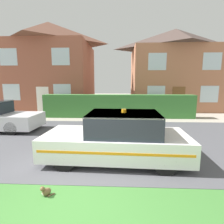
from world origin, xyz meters
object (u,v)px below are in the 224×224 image
object	(u,v)px
police_car	(118,138)
house_left	(50,66)
wheelie_bin	(58,108)
house_right	(174,69)
cat	(46,191)

from	to	relation	value
police_car	house_left	size ratio (longest dim) A/B	0.55
house_left	wheelie_bin	distance (m)	5.96
house_right	wheelie_bin	distance (m)	10.87
cat	police_car	bearing A→B (deg)	-173.64
police_car	cat	distance (m)	2.44
cat	wheelie_bin	xyz separation A→B (m)	(-3.00, 9.13, 0.51)
house_left	house_right	bearing A→B (deg)	-0.10
house_left	house_right	xyz separation A→B (m)	(11.61, -0.02, -0.39)
house_left	wheelie_bin	size ratio (longest dim) A/B	6.64
cat	house_right	xyz separation A→B (m)	(6.48, 13.49, 3.56)
house_left	house_right	world-z (taller)	house_left
police_car	cat	world-z (taller)	police_car
police_car	cat	xyz separation A→B (m)	(-1.48, -1.84, -0.61)
cat	wheelie_bin	size ratio (longest dim) A/B	0.23
house_right	wheelie_bin	size ratio (longest dim) A/B	6.63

